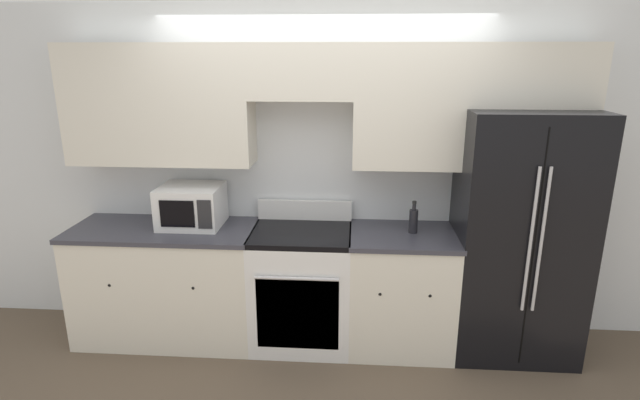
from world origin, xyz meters
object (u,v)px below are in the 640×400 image
refrigerator (517,234)px  bottle (413,220)px  oven_range (302,286)px  microwave (192,206)px

refrigerator → bottle: (-0.77, -0.03, 0.10)m
oven_range → microwave: size_ratio=2.32×
refrigerator → microwave: 2.48m
oven_range → refrigerator: size_ratio=0.59×
refrigerator → bottle: 0.78m
refrigerator → bottle: bearing=-178.0°
refrigerator → microwave: (-2.48, 0.02, 0.16)m
microwave → bottle: microwave is taller
oven_range → microwave: bearing=174.6°
microwave → bottle: bearing=-1.7°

